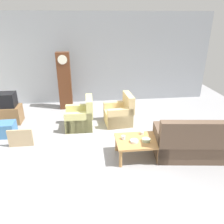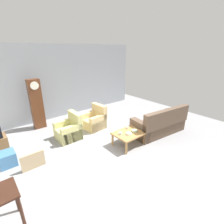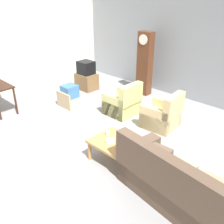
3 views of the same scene
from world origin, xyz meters
The scene contains 13 objects.
ground_plane centered at (0.00, 0.00, 0.00)m, with size 10.40×10.40×0.00m, color gray.
garage_door_wall centered at (0.00, 3.60, 1.60)m, with size 8.40×0.16×3.20m, color gray.
couch_floral centered at (2.15, -0.48, 0.36)m, with size 2.19×1.13×1.04m.
armchair_olive_near centered at (-0.63, 1.33, 0.31)m, with size 0.79×0.76×0.92m.
armchair_olive_far centered at (0.54, 1.48, 0.31)m, with size 0.85×0.82×0.92m.
coffee_table_wood centered at (0.68, -0.32, 0.39)m, with size 0.96×0.76×0.45m.
grandfather_clock centered at (-1.15, 2.93, 0.99)m, with size 0.44×0.30×1.96m.
framed_picture_leaning centered at (-2.11, 0.47, 0.23)m, with size 0.60×0.05×0.46m, color tan.
storage_box_blue centered at (-2.61, 1.07, 0.20)m, with size 0.42×0.44×0.39m, color teal.
cup_white_porcelain centered at (0.85, -0.08, 0.49)m, with size 0.08×0.08×0.07m, color white.
cup_blue_rimmed centered at (0.37, -0.25, 0.49)m, with size 0.08×0.08×0.09m, color silver.
bowl_white_stacked centered at (0.59, -0.41, 0.48)m, with size 0.18×0.18×0.05m, color white.
bowl_shallow_green centered at (0.86, -0.40, 0.48)m, with size 0.19×0.19×0.06m, color #B2C69E.
Camera 2 is at (-2.85, -3.69, 3.03)m, focal length 26.81 mm.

